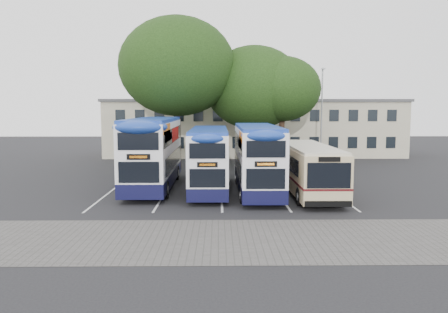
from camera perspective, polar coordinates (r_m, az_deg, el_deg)
name	(u,v)px	position (r m, az deg, el deg)	size (l,w,h in m)	color
ground	(295,210)	(22.97, 9.22, -6.94)	(120.00, 120.00, 0.00)	black
paving_strip	(267,239)	(17.91, 5.61, -10.70)	(40.00, 6.00, 0.01)	#595654
bay_lines	(221,192)	(27.52, -0.33, -4.64)	(14.12, 11.00, 0.01)	silver
depot_building	(253,127)	(49.21, 3.86, 3.87)	(32.40, 8.40, 6.20)	#B1AA8E
lamp_post	(322,110)	(43.15, 12.65, 5.96)	(0.25, 1.05, 9.06)	gray
tree_left	(177,67)	(38.75, -6.12, 11.59)	(10.08, 10.08, 13.12)	black
tree_mid	(254,88)	(40.38, 3.95, 8.96)	(8.91, 8.91, 10.91)	black
tree_right	(282,89)	(39.49, 7.63, 8.72)	(6.77, 6.77, 9.83)	black
bus_dd_left	(154,150)	(29.15, -9.16, 0.90)	(2.67, 11.00, 4.59)	black
bus_dd_mid	(209,157)	(27.64, -1.94, -0.03)	(2.31, 9.53, 3.97)	black
bus_dd_right	(257,156)	(27.22, 4.34, 0.11)	(2.43, 10.03, 4.18)	black
bus_single	(308,166)	(27.36, 10.93, -1.24)	(2.55, 10.02, 2.99)	#CBB487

